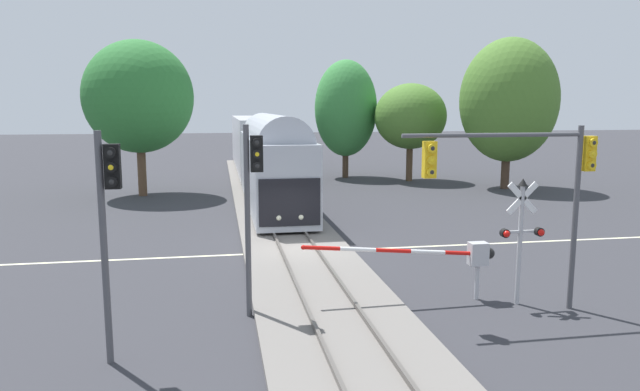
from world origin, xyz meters
TOP-DOWN VIEW (x-y plane):
  - ground_plane at (0.00, 0.00)m, footprint 220.00×220.00m
  - road_centre_stripe at (0.00, 0.00)m, footprint 44.00×0.20m
  - railway_track at (0.00, 0.00)m, footprint 4.40×80.00m
  - commuter_train at (0.00, 20.88)m, footprint 3.04×40.01m
  - crossing_gate_near at (4.01, -6.78)m, footprint 6.02×0.40m
  - crossing_signal_mast at (5.71, -7.44)m, footprint 1.36×0.44m
  - traffic_signal_near_right at (5.48, -8.06)m, footprint 5.73×0.38m
  - traffic_signal_near_left at (-5.55, -9.56)m, footprint 0.53×0.38m
  - traffic_signal_median at (-2.19, -7.04)m, footprint 0.53×0.38m
  - elm_centre_background at (7.42, 24.40)m, footprint 5.16×5.16m
  - oak_behind_train at (-8.13, 16.90)m, footprint 7.10×7.10m
  - maple_right_background at (17.44, 15.92)m, footprint 6.90×6.90m
  - oak_far_right at (11.99, 21.35)m, footprint 5.68×5.68m

SIDE VIEW (x-z plane):
  - ground_plane at x=0.00m, z-range 0.00..0.00m
  - road_centre_stripe at x=0.00m, z-range 0.00..0.01m
  - railway_track at x=0.00m, z-range -0.06..0.26m
  - crossing_gate_near at x=4.01m, z-range 0.47..2.42m
  - crossing_signal_mast at x=5.71m, z-range 0.43..4.26m
  - commuter_train at x=0.00m, z-range 0.20..5.36m
  - traffic_signal_near_left at x=-5.55m, z-range 0.92..6.32m
  - traffic_signal_median at x=-2.19m, z-range 0.93..6.36m
  - traffic_signal_near_right at x=5.48m, z-range 1.40..6.79m
  - oak_far_right at x=11.99m, z-range 1.26..8.99m
  - elm_centre_background at x=7.42m, z-range 0.89..10.62m
  - maple_right_background at x=17.44m, z-range 0.97..11.73m
  - oak_behind_train at x=-8.13m, z-range 1.43..11.63m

